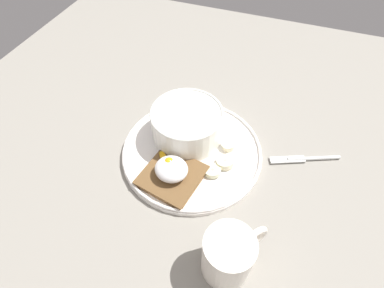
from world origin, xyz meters
TOP-DOWN VIEW (x-y plane):
  - ground_plane at (0.00, 0.00)cm, footprint 120.00×120.00cm
  - plate at (0.00, 0.00)cm, footprint 28.04×28.04cm
  - oatmeal_bowl at (-2.27, 3.30)cm, footprint 14.39×14.39cm
  - toast_slice at (-1.25, -7.43)cm, footprint 12.15×12.15cm
  - poached_egg at (-1.32, -7.35)cm, footprint 7.51×7.29cm
  - banana_slice_front at (7.16, -1.08)cm, footprint 4.90×4.88cm
  - banana_slice_left at (5.47, -3.73)cm, footprint 4.68×4.69cm
  - banana_slice_back at (6.59, 3.08)cm, footprint 3.78×3.82cm
  - coffee_mug at (12.57, -19.01)cm, footprint 8.66×9.72cm
  - knife at (21.73, 6.14)cm, footprint 13.40×6.66cm

SIDE VIEW (x-z plane):
  - ground_plane at x=0.00cm, z-range 0.00..2.00cm
  - knife at x=21.73cm, z-range 2.00..2.80cm
  - plate at x=0.00cm, z-range 2.00..3.60cm
  - banana_slice_left at x=5.47cm, z-range 2.88..4.28cm
  - toast_slice at x=-1.25cm, z-range 3.08..4.33cm
  - banana_slice_front at x=7.16cm, z-range 2.88..4.57cm
  - banana_slice_back at x=6.59cm, z-range 2.91..4.69cm
  - poached_egg at x=-1.32cm, z-range 4.18..7.66cm
  - oatmeal_bowl at x=-2.27cm, z-range 2.90..9.90cm
  - coffee_mug at x=12.57cm, z-range 2.12..11.29cm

